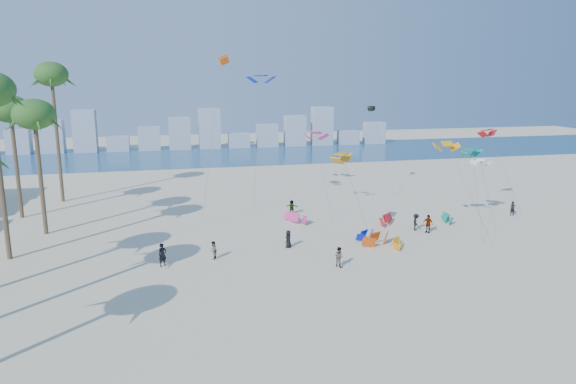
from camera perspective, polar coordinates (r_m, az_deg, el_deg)
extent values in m
plane|color=beige|center=(33.85, 1.26, -13.48)|extent=(220.00, 220.00, 0.00)
plane|color=navy|center=(102.83, -8.79, 4.00)|extent=(220.00, 220.00, 0.00)
imported|color=black|center=(43.07, -13.51, -6.67)|extent=(0.83, 0.74, 1.90)
imported|color=gray|center=(42.06, 5.56, -7.04)|extent=(0.94, 1.00, 1.63)
imported|color=black|center=(46.41, 0.05, -5.13)|extent=(0.88, 0.91, 1.58)
imported|color=gray|center=(52.48, 15.00, -3.36)|extent=(0.95, 1.12, 1.80)
imported|color=black|center=(53.00, 13.76, -3.20)|extent=(0.87, 1.20, 1.68)
imported|color=gray|center=(57.66, 0.41, -1.64)|extent=(1.52, 0.96, 1.56)
imported|color=black|center=(61.96, 23.28, -1.67)|extent=(0.62, 0.45, 1.58)
imported|color=gray|center=(43.99, -8.15, -6.30)|extent=(0.75, 0.87, 1.53)
cylinder|color=#595959|center=(46.42, 7.65, -1.03)|extent=(2.35, 2.74, 8.16)
cylinder|color=#595959|center=(55.31, 3.92, 1.66)|extent=(0.75, 4.31, 8.99)
cylinder|color=#595959|center=(52.54, 19.94, -0.27)|extent=(1.76, 5.64, 7.86)
cylinder|color=#595959|center=(53.19, -8.30, 5.37)|extent=(2.85, 2.08, 16.75)
cylinder|color=#595959|center=(67.46, 10.32, 4.36)|extent=(1.89, 4.23, 11.13)
cylinder|color=#595959|center=(56.65, 20.95, -0.35)|extent=(1.40, 5.59, 6.17)
cylinder|color=#595959|center=(60.02, -3.39, 5.40)|extent=(1.93, 4.74, 14.95)
cylinder|color=#595959|center=(62.07, 22.55, 1.95)|extent=(2.79, 3.81, 9.07)
cylinder|color=#595959|center=(51.36, 19.14, -0.09)|extent=(1.98, 5.58, 8.55)
cylinder|color=brown|center=(47.98, -28.86, 1.44)|extent=(0.40, 0.40, 13.85)
cylinder|color=brown|center=(54.52, -25.37, 1.64)|extent=(0.40, 0.40, 11.44)
ellipsoid|color=#305F21|center=(53.87, -25.94, 7.62)|extent=(3.80, 3.80, 2.85)
cylinder|color=brown|center=(62.11, -27.48, 2.68)|extent=(0.40, 0.40, 11.58)
ellipsoid|color=#305F21|center=(61.54, -28.02, 8.00)|extent=(3.80, 3.80, 2.85)
cylinder|color=brown|center=(68.03, -23.83, 5.26)|extent=(0.40, 0.40, 15.11)
ellipsoid|color=#305F21|center=(67.65, -24.40, 11.61)|extent=(3.80, 3.80, 2.85)
cube|color=#9EADBF|center=(115.64, -27.29, 4.89)|extent=(4.40, 3.00, 4.80)
cube|color=#9EADBF|center=(114.19, -24.31, 5.55)|extent=(4.40, 3.00, 6.60)
cube|color=#9EADBF|center=(113.08, -21.25, 6.21)|extent=(4.40, 3.00, 8.40)
cube|color=#9EADBF|center=(112.67, -18.01, 5.04)|extent=(4.40, 3.00, 3.00)
cube|color=#9EADBF|center=(112.21, -14.88, 5.66)|extent=(4.40, 3.00, 4.80)
cube|color=#9EADBF|center=(112.10, -11.72, 6.28)|extent=(4.40, 3.00, 6.60)
cube|color=#9EADBF|center=(112.34, -8.56, 6.87)|extent=(4.40, 3.00, 8.40)
cube|color=#9EADBF|center=(113.29, -5.37, 5.63)|extent=(4.40, 3.00, 3.00)
cube|color=#9EADBF|center=(114.19, -2.28, 6.18)|extent=(4.40, 3.00, 4.80)
cube|color=#9EADBF|center=(115.42, 0.76, 6.70)|extent=(4.40, 3.00, 6.60)
cube|color=#9EADBF|center=(116.98, 3.73, 7.20)|extent=(4.40, 3.00, 8.40)
cube|color=#9EADBF|center=(119.19, 6.58, 5.93)|extent=(4.40, 3.00, 3.00)
cube|color=#9EADBF|center=(121.32, 9.37, 6.39)|extent=(4.40, 3.00, 4.80)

